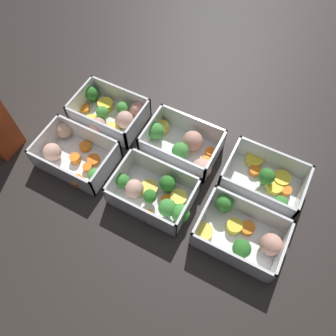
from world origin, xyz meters
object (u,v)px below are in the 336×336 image
container_near_left (265,181)px  container_far_right (73,154)px  container_far_center (155,195)px  container_far_left (242,233)px  container_near_right (110,114)px  container_near_center (183,147)px

container_near_left → container_far_right: (0.39, 0.13, 0.00)m
container_far_center → container_far_left: bearing=-178.2°
container_far_center → container_near_right: bearing=-34.5°
container_near_right → container_far_center: same height
container_near_right → container_far_left: (-0.38, 0.13, 0.00)m
container_far_left → container_far_right: bearing=0.3°
container_far_left → container_far_center: bearing=1.8°
container_near_center → container_far_left: size_ratio=0.99×
container_near_left → container_far_center: bearing=35.8°
container_near_center → container_far_left: 0.22m
container_far_center → container_far_right: same height
container_near_right → container_far_left: same height
container_far_center → container_far_right: (0.21, -0.00, -0.00)m
container_far_left → container_far_center: size_ratio=1.04×
container_near_left → container_near_center: same height
container_near_right → container_near_center: bearing=179.1°
container_near_center → container_far_right: same height
container_near_right → container_far_left: bearing=161.4°
container_far_right → container_near_left: bearing=-161.6°
container_near_center → container_far_center: same height
container_near_right → container_far_center: size_ratio=0.99×
container_near_left → container_near_right: 0.38m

